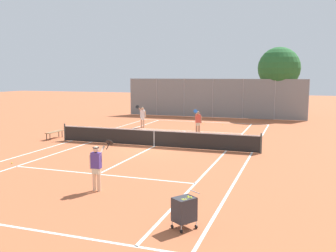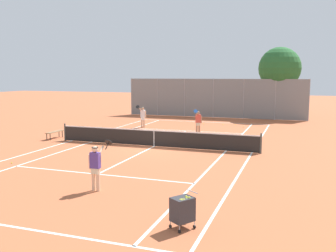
# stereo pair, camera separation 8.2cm
# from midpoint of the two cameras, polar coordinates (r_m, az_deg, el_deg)

# --- Properties ---
(ground_plane) EXTENTS (120.00, 120.00, 0.00)m
(ground_plane) POSITION_cam_midpoint_polar(r_m,az_deg,el_deg) (21.43, -2.23, -3.13)
(ground_plane) COLOR #B25B38
(court_line_markings) EXTENTS (11.10, 23.90, 0.01)m
(court_line_markings) POSITION_cam_midpoint_polar(r_m,az_deg,el_deg) (21.43, -2.23, -3.12)
(court_line_markings) COLOR silver
(court_line_markings) RESTS_ON ground
(tennis_net) EXTENTS (12.00, 0.10, 1.07)m
(tennis_net) POSITION_cam_midpoint_polar(r_m,az_deg,el_deg) (21.34, -2.24, -1.78)
(tennis_net) COLOR #474C47
(tennis_net) RESTS_ON ground
(ball_cart) EXTENTS (0.74, 0.78, 0.96)m
(ball_cart) POSITION_cam_midpoint_polar(r_m,az_deg,el_deg) (10.13, 2.26, -12.56)
(ball_cart) COLOR #2D2D33
(ball_cart) RESTS_ON ground
(player_near_side) EXTENTS (0.66, 0.73, 1.77)m
(player_near_side) POSITION_cam_midpoint_polar(r_m,az_deg,el_deg) (13.39, -11.01, -5.86)
(player_near_side) COLOR beige
(player_near_side) RESTS_ON ground
(player_far_left) EXTENTS (0.61, 0.78, 1.77)m
(player_far_left) POSITION_cam_midpoint_polar(r_m,az_deg,el_deg) (28.97, -4.00, 1.57)
(player_far_left) COLOR #D8A884
(player_far_left) RESTS_ON ground
(player_far_right) EXTENTS (0.44, 0.89, 1.77)m
(player_far_right) POSITION_cam_midpoint_polar(r_m,az_deg,el_deg) (25.63, 4.49, 0.75)
(player_far_right) COLOR tan
(player_far_right) RESTS_ON ground
(loose_tennis_ball_0) EXTENTS (0.07, 0.07, 0.07)m
(loose_tennis_ball_0) POSITION_cam_midpoint_polar(r_m,az_deg,el_deg) (11.66, 0.49, -12.39)
(loose_tennis_ball_0) COLOR #D1DB33
(loose_tennis_ball_0) RESTS_ON ground
(loose_tennis_ball_1) EXTENTS (0.07, 0.07, 0.07)m
(loose_tennis_ball_1) POSITION_cam_midpoint_polar(r_m,az_deg,el_deg) (29.79, 11.27, -0.12)
(loose_tennis_ball_1) COLOR #D1DB33
(loose_tennis_ball_1) RESTS_ON ground
(loose_tennis_ball_2) EXTENTS (0.07, 0.07, 0.07)m
(loose_tennis_ball_2) POSITION_cam_midpoint_polar(r_m,az_deg,el_deg) (31.10, 10.11, 0.24)
(loose_tennis_ball_2) COLOR #D1DB33
(loose_tennis_ball_2) RESTS_ON ground
(loose_tennis_ball_3) EXTENTS (0.07, 0.07, 0.07)m
(loose_tennis_ball_3) POSITION_cam_midpoint_polar(r_m,az_deg,el_deg) (31.14, 5.30, 0.33)
(loose_tennis_ball_3) COLOR #D1DB33
(loose_tennis_ball_3) RESTS_ON ground
(loose_tennis_ball_4) EXTENTS (0.07, 0.07, 0.07)m
(loose_tennis_ball_4) POSITION_cam_midpoint_polar(r_m,az_deg,el_deg) (30.86, 8.25, 0.22)
(loose_tennis_ball_4) COLOR #D1DB33
(loose_tennis_ball_4) RESTS_ON ground
(loose_tennis_ball_5) EXTENTS (0.07, 0.07, 0.07)m
(loose_tennis_ball_5) POSITION_cam_midpoint_polar(r_m,az_deg,el_deg) (18.74, -22.81, -5.22)
(loose_tennis_ball_5) COLOR #D1DB33
(loose_tennis_ball_5) RESTS_ON ground
(courtside_bench) EXTENTS (0.36, 1.50, 0.47)m
(courtside_bench) POSITION_cam_midpoint_polar(r_m,az_deg,el_deg) (25.05, -17.02, -0.93)
(courtside_bench) COLOR olive
(courtside_bench) RESTS_ON ground
(back_fence) EXTENTS (17.23, 0.08, 3.71)m
(back_fence) POSITION_cam_midpoint_polar(r_m,az_deg,el_deg) (36.05, 6.77, 4.24)
(back_fence) COLOR gray
(back_fence) RESTS_ON ground
(tree_behind_left) EXTENTS (3.90, 3.90, 6.64)m
(tree_behind_left) POSITION_cam_midpoint_polar(r_m,az_deg,el_deg) (36.64, 16.58, 8.26)
(tree_behind_left) COLOR brown
(tree_behind_left) RESTS_ON ground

